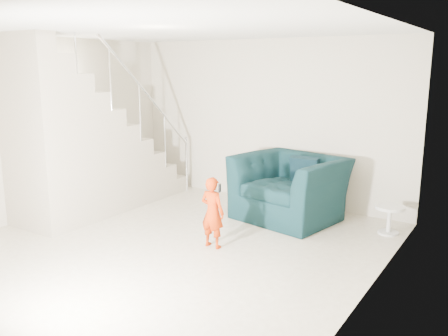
{
  "coord_description": "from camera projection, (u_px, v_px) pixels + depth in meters",
  "views": [
    {
      "loc": [
        3.68,
        -4.31,
        2.26
      ],
      "look_at": [
        0.15,
        1.2,
        0.85
      ],
      "focal_mm": 38.0,
      "sensor_mm": 36.0,
      "label": 1
    }
  ],
  "objects": [
    {
      "name": "floor",
      "position": [
        163.0,
        249.0,
        5.97
      ],
      "size": [
        5.5,
        5.5,
        0.0
      ],
      "primitive_type": "plane",
      "color": "tan",
      "rests_on": "ground"
    },
    {
      "name": "ceiling",
      "position": [
        156.0,
        27.0,
        5.4
      ],
      "size": [
        5.5,
        5.5,
        0.0
      ],
      "primitive_type": "plane",
      "rotation": [
        3.14,
        0.0,
        0.0
      ],
      "color": "silver",
      "rests_on": "back_wall"
    },
    {
      "name": "back_wall",
      "position": [
        266.0,
        121.0,
        7.95
      ],
      "size": [
        5.0,
        0.0,
        5.0
      ],
      "primitive_type": "plane",
      "rotation": [
        1.57,
        0.0,
        0.0
      ],
      "color": "#BDAF9A",
      "rests_on": "floor"
    },
    {
      "name": "left_wall",
      "position": [
        30.0,
        129.0,
        7.0
      ],
      "size": [
        0.0,
        5.5,
        5.5
      ],
      "primitive_type": "plane",
      "rotation": [
        1.57,
        0.0,
        1.57
      ],
      "color": "#BDAF9A",
      "rests_on": "floor"
    },
    {
      "name": "right_wall",
      "position": [
        368.0,
        167.0,
        4.37
      ],
      "size": [
        0.0,
        5.5,
        5.5
      ],
      "primitive_type": "plane",
      "rotation": [
        1.57,
        0.0,
        -1.57
      ],
      "color": "#BDAF9A",
      "rests_on": "floor"
    },
    {
      "name": "armchair",
      "position": [
        289.0,
        188.0,
        7.1
      ],
      "size": [
        1.68,
        1.53,
        0.95
      ],
      "primitive_type": "imported",
      "rotation": [
        0.0,
        0.0,
        -0.19
      ],
      "color": "black",
      "rests_on": "floor"
    },
    {
      "name": "toddler",
      "position": [
        212.0,
        212.0,
        5.96
      ],
      "size": [
        0.34,
        0.23,
        0.91
      ],
      "primitive_type": "imported",
      "rotation": [
        0.0,
        0.0,
        3.11
      ],
      "color": "#962704",
      "rests_on": "floor"
    },
    {
      "name": "side_table",
      "position": [
        389.0,
        215.0,
        6.47
      ],
      "size": [
        0.4,
        0.4,
        0.4
      ],
      "color": "silver",
      "rests_on": "floor"
    },
    {
      "name": "staircase",
      "position": [
        84.0,
        153.0,
        7.28
      ],
      "size": [
        1.02,
        3.03,
        3.62
      ],
      "color": "#ADA089",
      "rests_on": "floor"
    },
    {
      "name": "cushion",
      "position": [
        305.0,
        170.0,
        7.14
      ],
      "size": [
        0.44,
        0.21,
        0.44
      ],
      "primitive_type": "cube",
      "rotation": [
        0.21,
        0.0,
        0.0
      ],
      "color": "black",
      "rests_on": "armchair"
    },
    {
      "name": "throw",
      "position": [
        251.0,
        175.0,
        7.39
      ],
      "size": [
        0.05,
        0.47,
        0.53
      ],
      "primitive_type": "cube",
      "color": "black",
      "rests_on": "armchair"
    },
    {
      "name": "phone",
      "position": [
        220.0,
        188.0,
        5.81
      ],
      "size": [
        0.03,
        0.05,
        0.1
      ],
      "primitive_type": "cube",
      "rotation": [
        0.0,
        0.0,
        0.3
      ],
      "color": "black",
      "rests_on": "toddler"
    }
  ]
}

